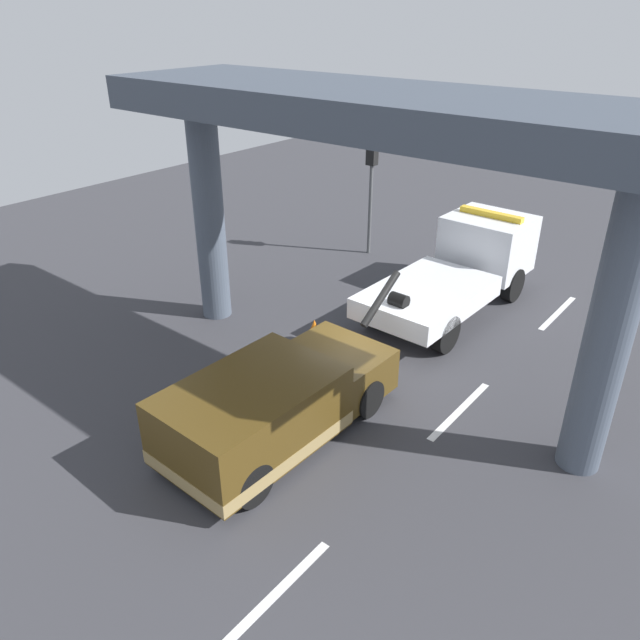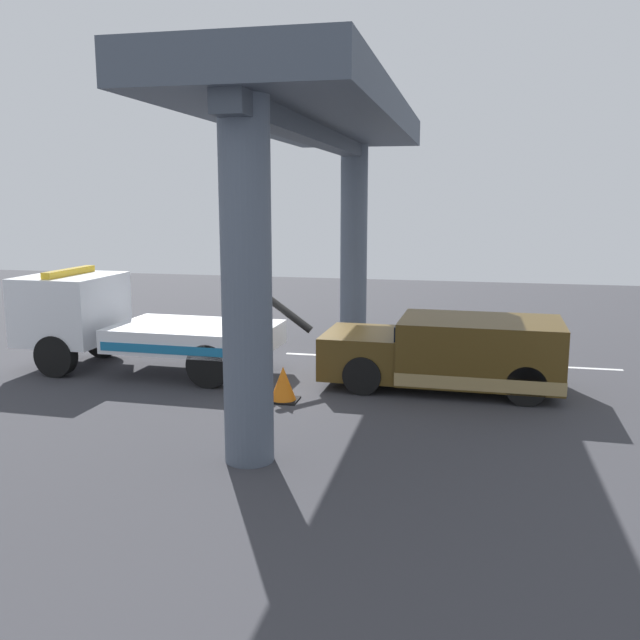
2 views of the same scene
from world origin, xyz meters
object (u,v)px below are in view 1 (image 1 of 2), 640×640
(traffic_light_far, at_px, (372,170))
(tow_truck_white, at_px, (463,266))
(traffic_cone_orange, at_px, (314,333))
(towed_van_green, at_px, (273,406))

(traffic_light_far, bearing_deg, tow_truck_white, -111.36)
(traffic_cone_orange, bearing_deg, traffic_light_far, 22.90)
(traffic_light_far, height_order, traffic_cone_orange, traffic_light_far)
(tow_truck_white, height_order, traffic_light_far, traffic_light_far)
(traffic_light_far, bearing_deg, traffic_cone_orange, -157.10)
(towed_van_green, height_order, traffic_light_far, traffic_light_far)
(tow_truck_white, distance_m, traffic_cone_orange, 4.97)
(towed_van_green, relative_size, traffic_cone_orange, 7.13)
(towed_van_green, distance_m, traffic_cone_orange, 3.88)
(tow_truck_white, relative_size, towed_van_green, 1.39)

